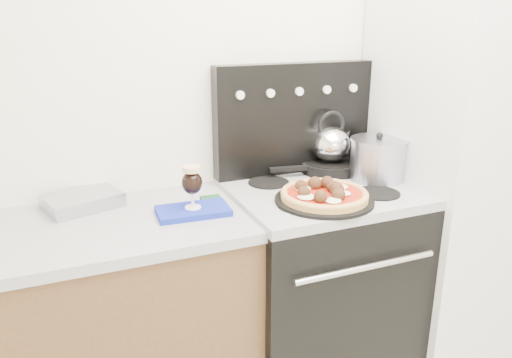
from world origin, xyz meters
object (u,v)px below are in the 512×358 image
base_cabinet (59,345)px  pizza (324,193)px  stove_body (317,288)px  beer_glass (192,187)px  skillet (329,167)px  pizza_pan (324,200)px  stock_pot (378,160)px  fridge (454,165)px  oven_mitt (193,211)px  tea_kettle (331,141)px

base_cabinet → pizza: 1.17m
stove_body → beer_glass: 0.80m
skillet → pizza_pan: bearing=-123.5°
base_cabinet → stock_pot: stock_pot is taller
fridge → skillet: fridge is taller
beer_glass → skillet: 0.76m
base_cabinet → fridge: 1.88m
stove_body → stock_pot: (0.29, 0.02, 0.57)m
pizza → stock_pot: size_ratio=1.42×
stove_body → oven_mitt: size_ratio=3.23×
fridge → tea_kettle: size_ratio=9.44×
pizza_pan → skillet: 0.41m
base_cabinet → oven_mitt: bearing=-4.6°
pizza_pan → tea_kettle: bearing=56.5°
pizza_pan → tea_kettle: tea_kettle is taller
stove_body → pizza_pan: pizza_pan is taller
stove_body → pizza: (-0.07, -0.14, 0.52)m
fridge → beer_glass: size_ratio=11.29×
stove_body → pizza: pizza is taller
stove_body → oven_mitt: bearing=-178.2°
pizza_pan → stock_pot: stock_pot is taller
pizza_pan → beer_glass: bearing=166.1°
base_cabinet → stove_body: size_ratio=1.65×
skillet → stock_pot: bearing=-51.9°
stove_body → beer_glass: beer_glass is taller
stock_pot → beer_glass: bearing=-177.6°
stove_body → pizza_pan: 0.51m
skillet → tea_kettle: size_ratio=1.32×
oven_mitt → pizza_pan: (0.50, -0.12, 0.01)m
base_cabinet → skillet: size_ratio=5.48×
stove_body → pizza_pan: size_ratio=2.25×
oven_mitt → pizza: bearing=-13.9°
beer_glass → pizza_pan: 0.52m
pizza → stove_body: bearing=63.5°
pizza → skillet: pizza is taller
stove_body → skillet: skillet is taller
base_cabinet → oven_mitt: (0.53, -0.04, 0.48)m
base_cabinet → pizza: (1.03, -0.17, 0.53)m
pizza_pan → stock_pot: 0.40m
pizza → tea_kettle: 0.42m
oven_mitt → skillet: size_ratio=1.03×
stove_body → pizza_pan: (-0.07, -0.14, 0.49)m
beer_glass → pizza: beer_glass is taller
stove_body → fridge: size_ratio=0.46×
pizza → stock_pot: (0.36, 0.16, 0.05)m
stove_body → tea_kettle: (0.15, 0.20, 0.63)m
fridge → pizza_pan: (-0.77, -0.12, -0.02)m
pizza → stock_pot: bearing=23.9°
oven_mitt → tea_kettle: 0.77m
fridge → tea_kettle: 0.60m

